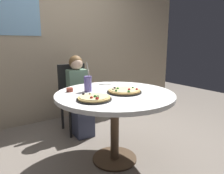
{
  "coord_description": "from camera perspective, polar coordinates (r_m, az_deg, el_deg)",
  "views": [
    {
      "loc": [
        -1.17,
        -1.64,
        1.25
      ],
      "look_at": [
        0.0,
        0.05,
        0.8
      ],
      "focal_mm": 32.64,
      "sensor_mm": 36.0,
      "label": 1
    }
  ],
  "objects": [
    {
      "name": "ground_plane",
      "position": [
        2.37,
        0.73,
        -19.49
      ],
      "size": [
        8.0,
        8.0,
        0.0
      ],
      "primitive_type": "plane",
      "color": "slate"
    },
    {
      "name": "wall_with_window",
      "position": [
        3.48,
        -15.56,
        15.2
      ],
      "size": [
        5.2,
        0.14,
        2.9
      ],
      "color": "tan",
      "rests_on": "ground_plane"
    },
    {
      "name": "dining_table",
      "position": [
        2.1,
        0.78,
        -4.19
      ],
      "size": [
        1.21,
        1.21,
        0.75
      ],
      "color": "white",
      "rests_on": "ground_plane"
    },
    {
      "name": "chair_wooden",
      "position": [
        2.99,
        -10.45,
        -1.83
      ],
      "size": [
        0.42,
        0.42,
        0.95
      ],
      "color": "black",
      "rests_on": "ground_plane"
    },
    {
      "name": "diner_child",
      "position": [
        2.83,
        -9.07,
        -3.51
      ],
      "size": [
        0.27,
        0.42,
        1.08
      ],
      "color": "#3F4766",
      "rests_on": "ground_plane"
    },
    {
      "name": "pizza_veggie",
      "position": [
        2.08,
        3.44,
        -1.1
      ],
      "size": [
        0.36,
        0.36,
        0.05
      ],
      "color": "black",
      "rests_on": "dining_table"
    },
    {
      "name": "pizza_cheese",
      "position": [
        1.82,
        -5.04,
        -3.12
      ],
      "size": [
        0.32,
        0.32,
        0.05
      ],
      "color": "black",
      "rests_on": "dining_table"
    },
    {
      "name": "soda_cup",
      "position": [
        2.13,
        -6.78,
        0.93
      ],
      "size": [
        0.08,
        0.08,
        0.31
      ],
      "color": "#6659A5",
      "rests_on": "dining_table"
    },
    {
      "name": "sauce_bowl",
      "position": [
        2.16,
        -11.75,
        -0.76
      ],
      "size": [
        0.07,
        0.07,
        0.04
      ],
      "primitive_type": "cylinder",
      "color": "brown",
      "rests_on": "dining_table"
    },
    {
      "name": "plate_small",
      "position": [
        2.52,
        -1.72,
        1.02
      ],
      "size": [
        0.18,
        0.18,
        0.01
      ],
      "primitive_type": "cylinder",
      "color": "white",
      "rests_on": "dining_table"
    }
  ]
}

